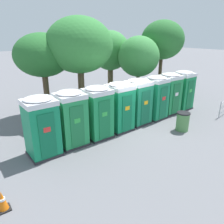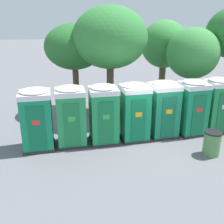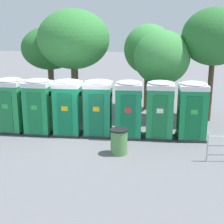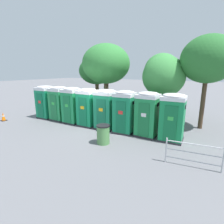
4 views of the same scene
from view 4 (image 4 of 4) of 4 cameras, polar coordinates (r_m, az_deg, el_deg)
ground_plane at (r=11.62m, az=-5.58°, el=-5.09°), size 120.00×120.00×0.00m
portapotty_0 at (r=14.66m, az=-20.75°, el=3.14°), size 1.26×1.22×2.54m
portapotty_1 at (r=13.70m, az=-16.82°, el=2.77°), size 1.22×1.21×2.54m
portapotty_2 at (r=12.71m, az=-12.78°, el=2.22°), size 1.20×1.21×2.54m
portapotty_3 at (r=11.84m, az=-7.87°, el=1.62°), size 1.21×1.22×2.54m
portapotty_4 at (r=11.13m, az=-2.06°, el=0.99°), size 1.27×1.24×2.54m
portapotty_5 at (r=10.43m, az=4.16°, el=0.13°), size 1.23×1.26×2.54m
portapotty_6 at (r=10.04m, az=11.48°, el=-0.64°), size 1.20×1.21×2.54m
portapotty_7 at (r=9.70m, az=19.11°, el=-1.61°), size 1.27×1.26×2.54m
street_tree_0 at (r=16.28m, az=-5.00°, el=13.17°), size 3.19×3.19×4.87m
street_tree_1 at (r=14.37m, az=-1.96°, el=15.31°), size 3.77×3.77×5.73m
street_tree_2 at (r=12.52m, az=16.50°, el=11.01°), size 2.86×2.86×4.66m
street_tree_3 at (r=12.30m, az=28.84°, el=14.75°), size 3.20×3.20×5.75m
street_tree_4 at (r=14.91m, az=15.95°, el=12.36°), size 2.86×2.86×5.02m
trash_can at (r=9.00m, az=-2.90°, el=-7.27°), size 0.69×0.69×0.99m
traffic_cone at (r=15.38m, az=-31.97°, el=-1.30°), size 0.36×0.36×0.64m
event_barrier at (r=7.55m, az=24.98°, el=-12.21°), size 2.04×0.32×1.05m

